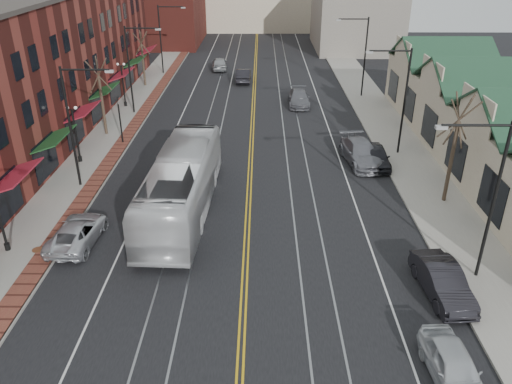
{
  "coord_description": "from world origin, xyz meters",
  "views": [
    {
      "loc": [
        0.77,
        -14.36,
        15.02
      ],
      "look_at": [
        0.5,
        11.34,
        2.0
      ],
      "focal_mm": 35.0,
      "sensor_mm": 36.0,
      "label": 1
    }
  ],
  "objects_px": {
    "transit_bus": "(182,184)",
    "parked_car_c": "(361,153)",
    "parked_car_d": "(376,156)",
    "parked_suv": "(77,232)",
    "parked_car_b": "(442,281)",
    "parked_car_a": "(454,367)"
  },
  "relations": [
    {
      "from": "transit_bus",
      "to": "parked_suv",
      "type": "relative_size",
      "value": 2.79
    },
    {
      "from": "parked_car_c",
      "to": "parked_car_d",
      "type": "xyz_separation_m",
      "value": [
        1.05,
        -0.52,
        -0.08
      ]
    },
    {
      "from": "parked_suv",
      "to": "parked_car_b",
      "type": "bearing_deg",
      "value": 170.32
    },
    {
      "from": "parked_car_b",
      "to": "parked_car_a",
      "type": "bearing_deg",
      "value": -108.84
    },
    {
      "from": "transit_bus",
      "to": "parked_car_a",
      "type": "distance_m",
      "value": 17.88
    },
    {
      "from": "parked_car_a",
      "to": "parked_car_c",
      "type": "relative_size",
      "value": 0.73
    },
    {
      "from": "parked_car_a",
      "to": "parked_car_d",
      "type": "height_order",
      "value": "parked_car_d"
    },
    {
      "from": "parked_suv",
      "to": "parked_car_c",
      "type": "height_order",
      "value": "parked_car_c"
    },
    {
      "from": "parked_car_c",
      "to": "parked_car_d",
      "type": "relative_size",
      "value": 1.3
    },
    {
      "from": "transit_bus",
      "to": "parked_car_d",
      "type": "relative_size",
      "value": 3.09
    },
    {
      "from": "transit_bus",
      "to": "parked_suv",
      "type": "height_order",
      "value": "transit_bus"
    },
    {
      "from": "transit_bus",
      "to": "parked_car_b",
      "type": "relative_size",
      "value": 2.92
    },
    {
      "from": "parked_suv",
      "to": "parked_car_c",
      "type": "xyz_separation_m",
      "value": [
        17.55,
        11.29,
        0.15
      ]
    },
    {
      "from": "parked_suv",
      "to": "parked_car_d",
      "type": "relative_size",
      "value": 1.11
    },
    {
      "from": "parked_car_b",
      "to": "parked_car_d",
      "type": "xyz_separation_m",
      "value": [
        0.0,
        15.1,
        -0.02
      ]
    },
    {
      "from": "parked_suv",
      "to": "parked_car_c",
      "type": "bearing_deg",
      "value": -143.82
    },
    {
      "from": "transit_bus",
      "to": "parked_car_c",
      "type": "relative_size",
      "value": 2.37
    },
    {
      "from": "parked_car_a",
      "to": "parked_car_d",
      "type": "relative_size",
      "value": 0.95
    },
    {
      "from": "parked_car_b",
      "to": "parked_car_d",
      "type": "relative_size",
      "value": 1.06
    },
    {
      "from": "parked_suv",
      "to": "parked_car_b",
      "type": "distance_m",
      "value": 19.1
    },
    {
      "from": "parked_car_d",
      "to": "transit_bus",
      "type": "bearing_deg",
      "value": -150.36
    },
    {
      "from": "parked_car_c",
      "to": "parked_car_d",
      "type": "bearing_deg",
      "value": -34.1
    }
  ]
}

